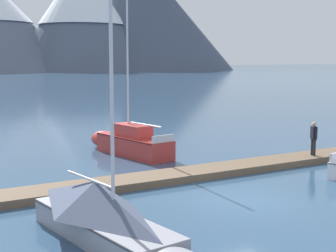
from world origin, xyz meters
The scene contains 7 objects.
ground_plane centered at (0.00, 0.00, 0.00)m, with size 700.00×700.00×0.00m, color #2D4C6B.
mountain_rear_spur centered at (55.72, 193.79, 24.51)m, with size 59.57×59.57×45.64m.
mountain_north_horn centered at (85.24, 205.78, 27.59)m, with size 90.40×90.40×53.46m.
dock centered at (0.00, 4.00, 0.14)m, with size 29.32×3.66×0.30m.
sailboat_second_berth centered at (-5.91, -1.81, 0.77)m, with size 2.81×7.20×8.58m.
sailboat_mid_dock_port centered at (-0.26, 10.31, 0.66)m, with size 2.70×6.66×9.28m.
person_on_dock centered at (7.18, 4.18, 1.26)m, with size 0.34×0.56×1.69m.
Camera 1 is at (-10.58, -14.75, 5.07)m, focal length 54.48 mm.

